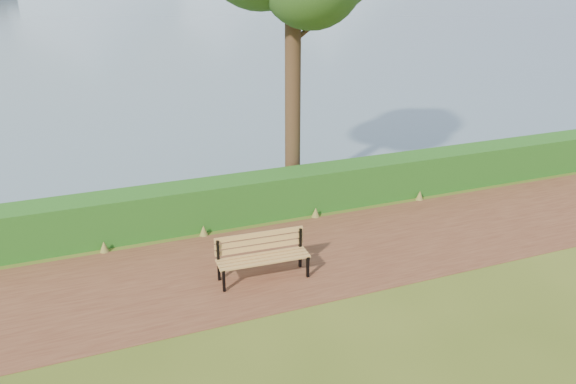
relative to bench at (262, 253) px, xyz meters
name	(u,v)px	position (x,y,z in m)	size (l,w,h in m)	color
ground	(284,269)	(0.49, 0.11, -0.50)	(140.00, 140.00, 0.00)	#3C5016
path	(279,262)	(0.49, 0.41, -0.50)	(40.00, 3.40, 0.01)	#53291C
hedge	(243,199)	(0.49, 2.71, 0.00)	(32.00, 0.85, 1.00)	#1D4E16
bench	(262,253)	(0.00, 0.00, 0.00)	(1.76, 0.60, 0.87)	black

